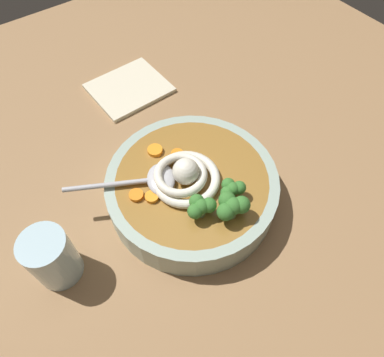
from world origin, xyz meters
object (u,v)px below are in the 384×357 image
Objects in this scene: soup_spoon at (152,180)px; noodle_pile at (185,176)px; soup_bowl at (192,188)px; drinking_glass at (53,260)px; folded_napkin at (129,88)px.

noodle_pile is at bearing 175.64° from soup_spoon.
noodle_pile is (1.25, -0.24, 4.27)cm from soup_bowl.
soup_bowl is 1.65× the size of soup_spoon.
soup_spoon is at bearing -32.73° from noodle_pile.
drinking_glass reaches higher than folded_napkin.
soup_bowl is at bearing 177.91° from drinking_glass.
soup_spoon reaches higher than folded_napkin.
noodle_pile is 5.08cm from soup_spoon.
noodle_pile is at bearing 77.76° from folded_napkin.
soup_spoon is 1.77× the size of drinking_glass.
drinking_glass is 41.06cm from folded_napkin.
noodle_pile reaches higher than drinking_glass.
drinking_glass is (17.85, 2.11, -1.86)cm from soup_spoon.
drinking_glass is at bearing 45.64° from folded_napkin.
drinking_glass is at bearing 35.10° from soup_spoon.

